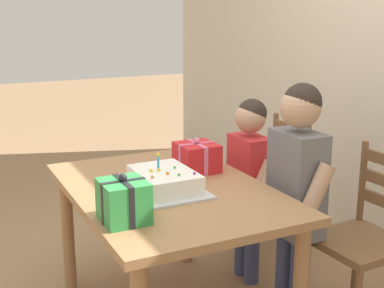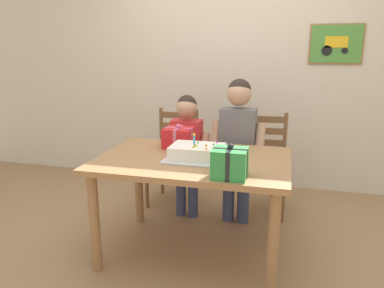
{
  "view_description": "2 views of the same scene",
  "coord_description": "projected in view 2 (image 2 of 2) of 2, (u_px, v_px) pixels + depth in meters",
  "views": [
    {
      "loc": [
        2.29,
        -1.0,
        1.6
      ],
      "look_at": [
        0.12,
        0.07,
        0.99
      ],
      "focal_mm": 49.58,
      "sensor_mm": 36.0,
      "label": 1
    },
    {
      "loc": [
        0.61,
        -2.39,
        1.48
      ],
      "look_at": [
        -0.04,
        0.11,
        0.82
      ],
      "focal_mm": 34.13,
      "sensor_mm": 36.0,
      "label": 2
    }
  ],
  "objects": [
    {
      "name": "back_wall",
      "position": [
        231.0,
        68.0,
        3.97
      ],
      "size": [
        6.4,
        0.11,
        2.6
      ],
      "color": "beige",
      "rests_on": "ground"
    },
    {
      "name": "birthday_cake",
      "position": [
        197.0,
        153.0,
        2.51
      ],
      "size": [
        0.44,
        0.34,
        0.19
      ],
      "color": "silver",
      "rests_on": "dining_table"
    },
    {
      "name": "ground_plane",
      "position": [
        193.0,
        252.0,
        2.76
      ],
      "size": [
        20.0,
        20.0,
        0.0
      ],
      "primitive_type": "plane",
      "color": "#997551"
    },
    {
      "name": "child_younger",
      "position": [
        187.0,
        145.0,
        3.21
      ],
      "size": [
        0.4,
        0.23,
        1.11
      ],
      "color": "#38426B",
      "rests_on": "ground"
    },
    {
      "name": "gift_box_beside_cake",
      "position": [
        230.0,
        163.0,
        2.16
      ],
      "size": [
        0.21,
        0.19,
        0.21
      ],
      "color": "#2D8E42",
      "rests_on": "dining_table"
    },
    {
      "name": "dining_table",
      "position": [
        193.0,
        171.0,
        2.6
      ],
      "size": [
        1.34,
        0.93,
        0.75
      ],
      "color": "#9E7047",
      "rests_on": "ground"
    },
    {
      "name": "gift_box_red_large",
      "position": [
        178.0,
        138.0,
        2.83
      ],
      "size": [
        0.22,
        0.21,
        0.19
      ],
      "color": "red",
      "rests_on": "dining_table"
    },
    {
      "name": "child_older",
      "position": [
        238.0,
        138.0,
        3.08
      ],
      "size": [
        0.46,
        0.26,
        1.26
      ],
      "color": "#38426B",
      "rests_on": "ground"
    },
    {
      "name": "chair_right",
      "position": [
        263.0,
        163.0,
        3.39
      ],
      "size": [
        0.44,
        0.44,
        0.92
      ],
      "color": "brown",
      "rests_on": "ground"
    },
    {
      "name": "chair_left",
      "position": [
        174.0,
        156.0,
        3.6
      ],
      "size": [
        0.45,
        0.45,
        0.92
      ],
      "color": "brown",
      "rests_on": "ground"
    }
  ]
}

